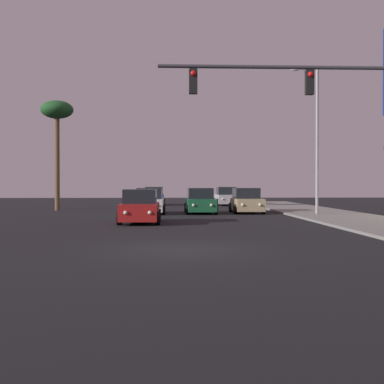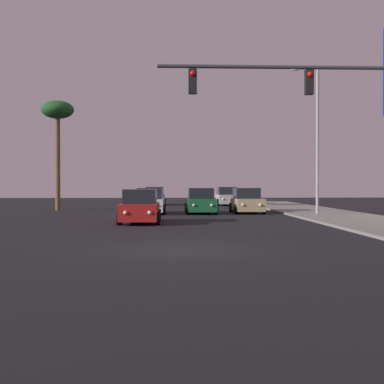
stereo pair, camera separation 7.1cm
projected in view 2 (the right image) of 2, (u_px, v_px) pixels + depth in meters
The scene contains 11 objects.
ground_plane at pixel (181, 249), 15.90m from camera, with size 120.00×120.00×0.00m, color black.
sidewalk_right at pixel (369, 222), 26.29m from camera, with size 5.00×60.00×0.12m.
car_tan at pixel (247, 202), 35.80m from camera, with size 2.04×4.32×1.68m.
car_red at pixel (140, 208), 26.63m from camera, with size 2.04×4.32×1.68m.
car_silver at pixel (227, 197), 48.94m from camera, with size 2.04×4.32×1.68m.
car_blue at pixel (155, 197), 49.54m from camera, with size 2.04×4.33×1.68m.
car_green at pixel (201, 202), 35.30m from camera, with size 2.04×4.32×1.68m.
car_white at pixel (150, 202), 34.95m from camera, with size 2.04×4.33×1.68m.
traffic_light_mast at pixel (321, 106), 19.60m from camera, with size 8.65×0.36×6.50m.
street_lamp at pixel (315, 132), 32.59m from camera, with size 1.74×0.24×9.00m.
palm_tree_mid at pixel (58, 115), 39.41m from camera, with size 2.40×2.40×8.10m.
Camera 2 is at (-0.34, -15.88, 1.94)m, focal length 50.00 mm.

